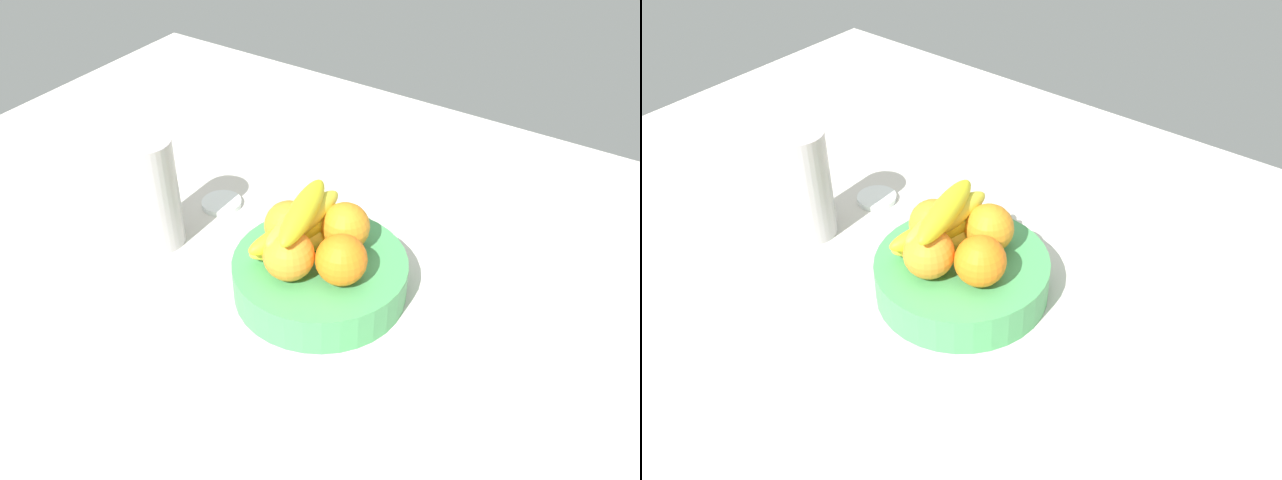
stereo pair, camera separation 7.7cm
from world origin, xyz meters
The scene contains 9 objects.
ground_plane centered at (0.00, 0.00, -1.50)cm, with size 180.00×140.00×3.00cm, color beige.
fruit_bowl centered at (-2.64, -2.09, 3.14)cm, with size 27.26×27.26×6.29cm, color #48A059.
orange_front_left centered at (-7.67, -0.19, 10.16)cm, with size 7.74×7.74×7.74cm, color orange.
orange_front_right centered at (-4.02, -7.10, 10.16)cm, with size 7.74×7.74×7.74cm, color orange.
orange_center centered at (3.51, -2.77, 10.16)cm, with size 7.74×7.74×7.74cm, color orange.
orange_back_left centered at (-0.68, 3.29, 10.16)cm, with size 7.74×7.74×7.74cm, color orange.
banana_bunch centered at (0.87, -2.03, 11.59)cm, with size 12.71×18.52×10.60cm.
thermos_tumbler centered at (27.71, 1.90, 9.90)cm, with size 8.64×8.64×19.80cm, color #B8B0B6.
jar_lid centered at (25.46, -11.94, 0.51)cm, with size 7.34×7.34×1.02cm, color white.
Camera 2 is at (-53.61, 62.52, 74.91)cm, focal length 39.17 mm.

